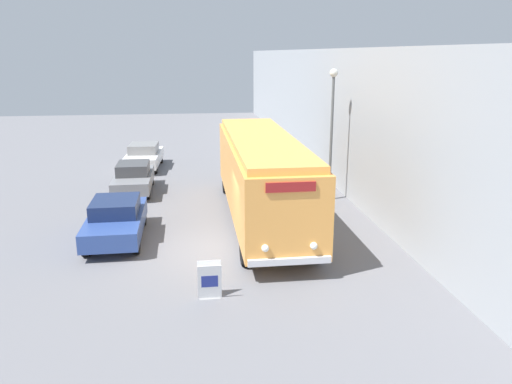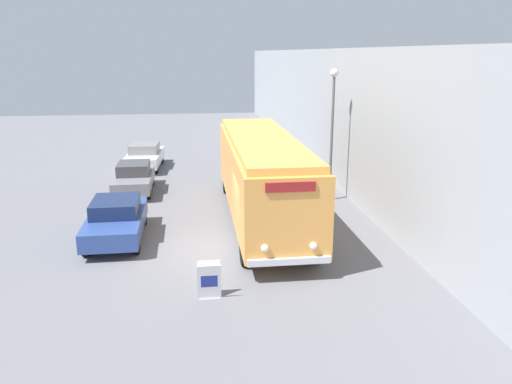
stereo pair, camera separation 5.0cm
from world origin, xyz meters
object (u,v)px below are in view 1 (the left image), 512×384
(parked_car_near, at_px, (116,219))
(parked_car_far, at_px, (144,156))
(sign_board, at_px, (210,281))
(streetlamp, at_px, (332,115))
(parked_car_mid, at_px, (133,178))
(vintage_bus, at_px, (262,173))

(parked_car_near, distance_m, parked_car_far, 11.55)
(sign_board, distance_m, streetlamp, 11.05)
(sign_board, bearing_deg, streetlamp, 56.73)
(parked_car_mid, distance_m, parked_car_far, 5.21)
(parked_car_far, bearing_deg, parked_car_near, -86.92)
(streetlamp, bearing_deg, parked_car_near, -156.43)
(vintage_bus, relative_size, parked_car_near, 2.66)
(streetlamp, relative_size, parked_car_mid, 1.44)
(vintage_bus, relative_size, parked_car_far, 2.66)
(sign_board, distance_m, parked_car_far, 16.77)
(sign_board, height_order, parked_car_mid, parked_car_mid)
(parked_car_near, bearing_deg, sign_board, -58.08)
(streetlamp, bearing_deg, parked_car_far, 139.23)
(parked_car_mid, relative_size, parked_car_far, 0.94)
(sign_board, xyz_separation_m, parked_car_near, (-3.12, 4.93, 0.25))
(parked_car_mid, height_order, parked_car_far, same)
(vintage_bus, xyz_separation_m, sign_board, (-2.33, -6.37, -1.42))
(parked_car_mid, xyz_separation_m, parked_car_far, (0.05, 5.21, 0.01))
(streetlamp, xyz_separation_m, parked_car_near, (-8.90, -3.88, -3.09))
(parked_car_near, xyz_separation_m, parked_car_mid, (-0.04, 6.34, -0.02))
(vintage_bus, relative_size, sign_board, 11.15)
(vintage_bus, distance_m, sign_board, 6.93)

